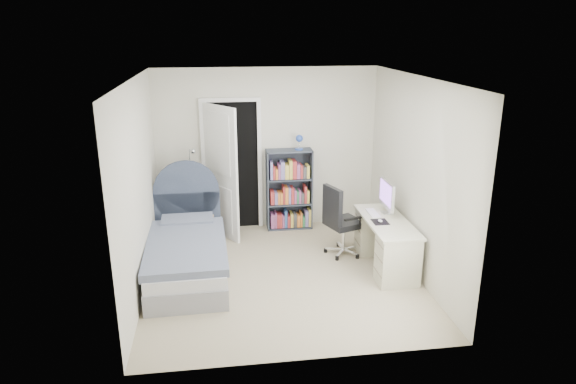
{
  "coord_description": "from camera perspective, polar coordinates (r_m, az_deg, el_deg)",
  "views": [
    {
      "loc": [
        -0.76,
        -5.94,
        3.05
      ],
      "look_at": [
        0.08,
        0.06,
        1.1
      ],
      "focal_mm": 32.0,
      "sensor_mm": 36.0,
      "label": 1
    }
  ],
  "objects": [
    {
      "name": "office_chair",
      "position": [
        7.11,
        5.73,
        -2.85
      ],
      "size": [
        0.58,
        0.58,
        1.01
      ],
      "color": "silver",
      "rests_on": "ground"
    },
    {
      "name": "bookcase",
      "position": [
        8.05,
        0.18,
        -0.05
      ],
      "size": [
        0.71,
        0.3,
        1.5
      ],
      "color": "#373E4B",
      "rests_on": "ground"
    },
    {
      "name": "floor_lamp",
      "position": [
        7.97,
        -10.48,
        -0.8
      ],
      "size": [
        0.19,
        0.19,
        1.35
      ],
      "color": "silver",
      "rests_on": "ground"
    },
    {
      "name": "bed",
      "position": [
        6.82,
        -11.13,
        -6.48
      ],
      "size": [
        1.03,
        2.08,
        1.27
      ],
      "color": "gray",
      "rests_on": "ground"
    },
    {
      "name": "nightstand",
      "position": [
        7.76,
        -9.6,
        -2.85
      ],
      "size": [
        0.35,
        0.35,
        0.53
      ],
      "color": "#DCB887",
      "rests_on": "ground"
    },
    {
      "name": "desk",
      "position": [
        6.93,
        10.8,
        -5.36
      ],
      "size": [
        0.54,
        1.35,
        1.1
      ],
      "color": "beige",
      "rests_on": "ground"
    },
    {
      "name": "door",
      "position": [
        7.77,
        -7.04,
        2.62
      ],
      "size": [
        0.92,
        0.7,
        2.06
      ],
      "color": "black",
      "rests_on": "ground"
    },
    {
      "name": "room_shell",
      "position": [
        6.26,
        -0.68,
        1.07
      ],
      "size": [
        3.5,
        3.7,
        2.6
      ],
      "color": "gray",
      "rests_on": "ground"
    }
  ]
}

